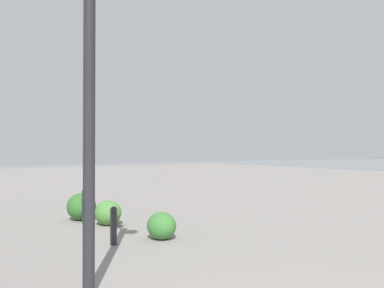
% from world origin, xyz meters
% --- Properties ---
extents(lamppost, '(0.98, 0.28, 4.02)m').
position_xyz_m(lamppost, '(3.68, 0.57, 2.68)').
color(lamppost, '#232328').
rests_on(lamppost, ground).
extents(bollard_near, '(0.13, 0.13, 0.68)m').
position_xyz_m(bollard_near, '(5.77, -0.61, 0.36)').
color(bollard_near, '#232328').
rests_on(bollard_near, ground).
extents(bollard_mid, '(0.13, 0.13, 0.77)m').
position_xyz_m(bollard_mid, '(8.10, -0.86, 0.40)').
color(bollard_mid, '#232328').
rests_on(bollard_mid, ground).
extents(shrub_low, '(0.60, 0.54, 0.51)m').
position_xyz_m(shrub_low, '(5.66, -1.53, 0.26)').
color(shrub_low, '#387533').
rests_on(shrub_low, ground).
extents(shrub_round, '(0.65, 0.58, 0.55)m').
position_xyz_m(shrub_round, '(7.52, -1.20, 0.27)').
color(shrub_round, '#477F38').
rests_on(shrub_round, ground).
extents(shrub_wide, '(0.76, 0.68, 0.64)m').
position_xyz_m(shrub_wide, '(8.47, -0.91, 0.32)').
color(shrub_wide, '#2D6628').
rests_on(shrub_wide, ground).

